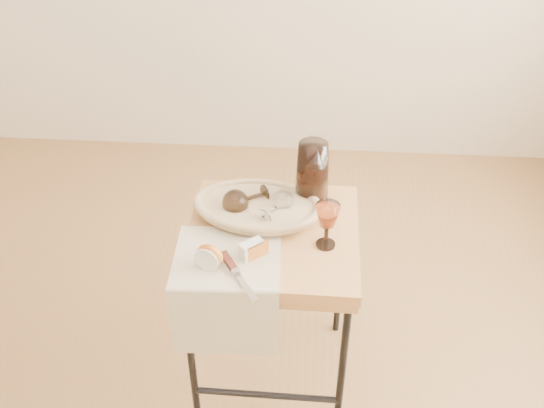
# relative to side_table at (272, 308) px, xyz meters

# --- Properties ---
(side_table) EXTENTS (0.54, 0.54, 0.68)m
(side_table) POSITION_rel_side_table_xyz_m (0.00, 0.00, 0.00)
(side_table) COLOR olive
(side_table) RESTS_ON floor
(tea_towel) EXTENTS (0.32, 0.29, 0.01)m
(tea_towel) POSITION_rel_side_table_xyz_m (-0.12, -0.13, 0.34)
(tea_towel) COLOR #F6E5BC
(tea_towel) RESTS_ON side_table
(bread_basket) EXTENTS (0.38, 0.28, 0.05)m
(bread_basket) POSITION_rel_side_table_xyz_m (-0.05, 0.08, 0.36)
(bread_basket) COLOR #997653
(bread_basket) RESTS_ON side_table
(goblet_lying_a) EXTENTS (0.16, 0.15, 0.08)m
(goblet_lying_a) POSITION_rel_side_table_xyz_m (-0.08, 0.09, 0.39)
(goblet_lying_a) COLOR #3A2819
(goblet_lying_a) RESTS_ON bread_basket
(goblet_lying_b) EXTENTS (0.13, 0.14, 0.07)m
(goblet_lying_b) POSITION_rel_side_table_xyz_m (0.00, 0.06, 0.39)
(goblet_lying_b) COLOR white
(goblet_lying_b) RESTS_ON bread_basket
(pitcher) EXTENTS (0.20, 0.26, 0.26)m
(pitcher) POSITION_rel_side_table_xyz_m (0.12, 0.17, 0.45)
(pitcher) COLOR black
(pitcher) RESTS_ON side_table
(wine_goblet) EXTENTS (0.08, 0.08, 0.15)m
(wine_goblet) POSITION_rel_side_table_xyz_m (0.16, -0.05, 0.41)
(wine_goblet) COLOR white
(wine_goblet) RESTS_ON side_table
(apple_half) EXTENTS (0.09, 0.06, 0.07)m
(apple_half) POSITION_rel_side_table_xyz_m (-0.17, -0.17, 0.38)
(apple_half) COLOR red
(apple_half) RESTS_ON tea_towel
(apple_wedge) EXTENTS (0.08, 0.07, 0.05)m
(apple_wedge) POSITION_rel_side_table_xyz_m (-0.05, -0.12, 0.37)
(apple_wedge) COLOR white
(apple_wedge) RESTS_ON tea_towel
(table_knife) EXTENTS (0.13, 0.19, 0.02)m
(table_knife) POSITION_rel_side_table_xyz_m (-0.08, -0.21, 0.35)
(table_knife) COLOR silver
(table_knife) RESTS_ON tea_towel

